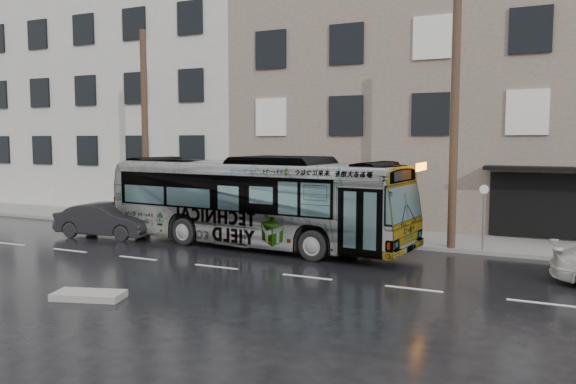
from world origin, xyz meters
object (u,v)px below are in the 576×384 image
utility_pole_rear (145,128)px  sign_post (483,217)px  utility_pole_front (454,125)px  bus (254,201)px  dark_sedan (106,220)px

utility_pole_rear → sign_post: size_ratio=3.75×
utility_pole_front → sign_post: utility_pole_front is taller
bus → utility_pole_rear: bearing=79.4°
sign_post → dark_sedan: size_ratio=0.55×
utility_pole_rear → bus: size_ratio=0.72×
dark_sedan → utility_pole_rear: bearing=-0.2°
bus → dark_sedan: size_ratio=2.88×
utility_pole_front → utility_pole_rear: 14.00m
utility_pole_front → dark_sedan: size_ratio=2.07×
utility_pole_rear → dark_sedan: (0.29, -2.99, -3.93)m
utility_pole_rear → sign_post: utility_pole_rear is taller
bus → sign_post: bearing=-70.4°
utility_pole_front → sign_post: 3.48m
utility_pole_rear → sign_post: 15.46m
bus → dark_sedan: bus is taller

